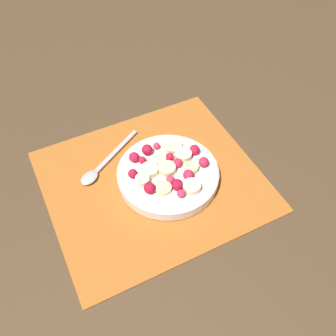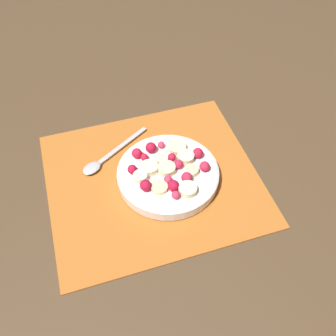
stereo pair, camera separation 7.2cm
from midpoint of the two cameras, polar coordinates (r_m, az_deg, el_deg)
The scene contains 4 objects.
ground_plane at distance 0.75m, azimuth 0.40°, elevation -1.89°, with size 3.00×3.00×0.00m, color #4C3823.
placemat at distance 0.75m, azimuth 0.40°, elevation -1.75°, with size 0.41×0.37×0.01m.
fruit_bowl at distance 0.73m, azimuth 2.82°, elevation -0.91°, with size 0.20×0.20×0.05m.
spoon at distance 0.78m, azimuth -7.26°, elevation 1.11°, with size 0.16×0.11×0.01m.
Camera 2 is at (-0.11, -0.45, 0.59)m, focal length 40.00 mm.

